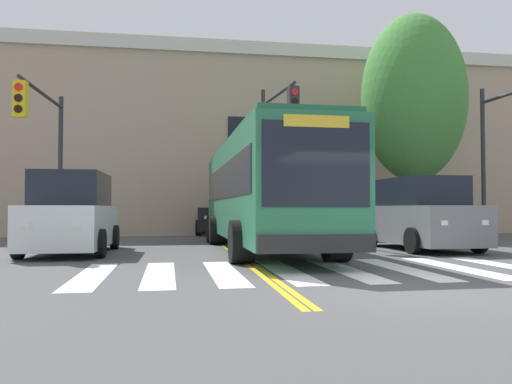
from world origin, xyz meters
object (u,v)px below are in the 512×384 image
at_px(traffic_light_overhead, 274,136).
at_px(street_tree_curbside_large, 414,99).
at_px(city_bus, 262,191).
at_px(car_black_behind_bus, 220,213).
at_px(car_white_near_lane, 72,215).
at_px(traffic_light_far_corner, 45,136).
at_px(car_grey_far_lane, 420,215).
at_px(traffic_light_near_corner, 507,135).

distance_m(traffic_light_overhead, street_tree_curbside_large, 7.18).
relative_size(city_bus, car_black_behind_bus, 2.31).
xyz_separation_m(car_white_near_lane, street_tree_curbside_large, (12.97, 4.82, 4.89)).
relative_size(car_white_near_lane, street_tree_curbside_large, 0.49).
relative_size(traffic_light_far_corner, street_tree_curbside_large, 0.55).
xyz_separation_m(traffic_light_far_corner, traffic_light_overhead, (7.65, 0.95, 0.30)).
bearing_deg(city_bus, traffic_light_overhead, 69.56).
bearing_deg(car_grey_far_lane, traffic_light_overhead, 145.66).
bearing_deg(car_grey_far_lane, city_bus, 173.46).
bearing_deg(car_black_behind_bus, car_grey_far_lane, -62.55).
relative_size(traffic_light_far_corner, traffic_light_overhead, 0.89).
bearing_deg(car_black_behind_bus, traffic_light_near_corner, -44.77).
xyz_separation_m(car_black_behind_bus, traffic_light_near_corner, (9.44, -9.36, 2.82)).
xyz_separation_m(car_white_near_lane, car_grey_far_lane, (10.61, -0.21, -0.02)).
xyz_separation_m(car_white_near_lane, traffic_light_far_corner, (-1.19, 1.68, 2.52)).
distance_m(car_grey_far_lane, street_tree_curbside_large, 7.42).
relative_size(car_white_near_lane, car_black_behind_bus, 0.92).
relative_size(traffic_light_near_corner, traffic_light_overhead, 0.99).
bearing_deg(city_bus, car_white_near_lane, -176.28).
xyz_separation_m(car_white_near_lane, car_black_behind_bus, (5.13, 10.34, -0.02)).
bearing_deg(city_bus, traffic_light_far_corner, 169.06).
height_order(car_white_near_lane, traffic_light_far_corner, traffic_light_far_corner).
xyz_separation_m(car_black_behind_bus, traffic_light_overhead, (1.32, -7.71, 2.84)).
relative_size(car_black_behind_bus, traffic_light_overhead, 0.87).
distance_m(car_white_near_lane, traffic_light_far_corner, 3.26).
bearing_deg(traffic_light_far_corner, city_bus, -10.94).
height_order(traffic_light_near_corner, street_tree_curbside_large, street_tree_curbside_large).
height_order(car_white_near_lane, traffic_light_near_corner, traffic_light_near_corner).
height_order(car_black_behind_bus, traffic_light_overhead, traffic_light_overhead).
bearing_deg(car_white_near_lane, traffic_light_near_corner, 3.85).
bearing_deg(car_grey_far_lane, street_tree_curbside_large, 64.89).
distance_m(car_white_near_lane, street_tree_curbside_large, 14.68).
bearing_deg(street_tree_curbside_large, car_white_near_lane, -159.60).
distance_m(car_white_near_lane, car_black_behind_bus, 11.55).
distance_m(car_grey_far_lane, traffic_light_overhead, 5.78).
bearing_deg(street_tree_curbside_large, traffic_light_far_corner, -167.49).
relative_size(city_bus, traffic_light_overhead, 2.01).
distance_m(city_bus, traffic_light_near_corner, 9.21).
bearing_deg(traffic_light_near_corner, street_tree_curbside_large, 112.61).
xyz_separation_m(traffic_light_near_corner, traffic_light_overhead, (-8.11, 1.65, 0.02)).
relative_size(car_grey_far_lane, street_tree_curbside_large, 0.50).
relative_size(traffic_light_near_corner, traffic_light_far_corner, 1.11).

